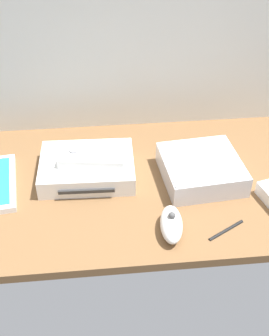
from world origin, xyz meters
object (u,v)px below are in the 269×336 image
(mini_computer, at_px, (201,168))
(stylus_pen, at_px, (226,229))
(remote_nunchuk, at_px, (171,224))
(remote_classic_pad, at_px, (92,155))
(game_console, at_px, (87,168))

(mini_computer, bearing_deg, stylus_pen, -84.60)
(remote_nunchuk, bearing_deg, stylus_pen, 1.30)
(remote_classic_pad, relative_size, stylus_pen, 1.71)
(mini_computer, height_order, remote_nunchuk, mini_computer)
(mini_computer, relative_size, stylus_pen, 2.05)
(mini_computer, xyz_separation_m, remote_classic_pad, (-0.24, 0.04, 0.03))
(mini_computer, distance_m, stylus_pen, 0.17)
(game_console, relative_size, stylus_pen, 2.39)
(remote_nunchuk, distance_m, remote_classic_pad, 0.25)
(game_console, distance_m, stylus_pen, 0.34)
(remote_nunchuk, relative_size, remote_classic_pad, 0.68)
(game_console, relative_size, mini_computer, 1.17)
(game_console, bearing_deg, remote_classic_pad, 13.94)
(stylus_pen, bearing_deg, remote_nunchuk, 175.37)
(mini_computer, relative_size, remote_classic_pad, 1.20)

